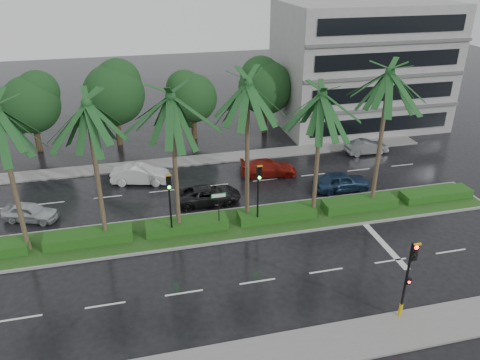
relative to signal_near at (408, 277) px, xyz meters
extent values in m
plane|color=black|center=(-6.00, 9.39, -2.50)|extent=(120.00, 120.00, 0.00)
cube|color=slate|center=(-6.00, -0.81, -2.44)|extent=(40.00, 2.40, 0.12)
cube|color=slate|center=(-6.00, 21.39, -2.44)|extent=(40.00, 2.00, 0.12)
cube|color=gray|center=(-6.00, 10.39, -2.43)|extent=(36.00, 4.00, 0.14)
cube|color=#194818|center=(-6.00, 10.39, -2.36)|extent=(35.60, 3.70, 0.02)
cube|color=#174F16|center=(-15.00, 10.39, -2.05)|extent=(5.20, 1.40, 0.60)
cube|color=#174F16|center=(-9.00, 10.39, -2.05)|extent=(5.20, 1.40, 0.60)
cube|color=#174F16|center=(-3.00, 10.39, -2.05)|extent=(5.20, 1.40, 0.60)
cube|color=#174F16|center=(3.00, 10.39, -2.05)|extent=(5.20, 1.40, 0.60)
cube|color=#174F16|center=(9.00, 10.39, -2.05)|extent=(5.20, 1.40, 0.60)
cube|color=silver|center=(-18.00, 4.39, -2.50)|extent=(2.00, 0.12, 0.01)
cube|color=silver|center=(-18.00, 16.39, -2.50)|extent=(2.00, 0.12, 0.01)
cube|color=silver|center=(-14.00, 4.39, -2.50)|extent=(2.00, 0.12, 0.01)
cube|color=silver|center=(-14.00, 16.39, -2.50)|extent=(2.00, 0.12, 0.01)
cube|color=silver|center=(-10.00, 4.39, -2.50)|extent=(2.00, 0.12, 0.01)
cube|color=silver|center=(-10.00, 16.39, -2.50)|extent=(2.00, 0.12, 0.01)
cube|color=silver|center=(-6.00, 4.39, -2.50)|extent=(2.00, 0.12, 0.01)
cube|color=silver|center=(-6.00, 16.39, -2.50)|extent=(2.00, 0.12, 0.01)
cube|color=silver|center=(-2.00, 4.39, -2.50)|extent=(2.00, 0.12, 0.01)
cube|color=silver|center=(-2.00, 16.39, -2.50)|extent=(2.00, 0.12, 0.01)
cube|color=silver|center=(2.00, 4.39, -2.50)|extent=(2.00, 0.12, 0.01)
cube|color=silver|center=(2.00, 16.39, -2.50)|extent=(2.00, 0.12, 0.01)
cube|color=silver|center=(6.00, 4.39, -2.50)|extent=(2.00, 0.12, 0.01)
cube|color=silver|center=(6.00, 16.39, -2.50)|extent=(2.00, 0.12, 0.01)
cube|color=silver|center=(10.00, 16.39, -2.50)|extent=(2.00, 0.12, 0.01)
cube|color=silver|center=(2.50, 6.39, -2.50)|extent=(0.40, 6.00, 0.01)
cylinder|color=#423226|center=(-18.50, 10.39, 2.01)|extent=(0.28, 0.28, 8.72)
cylinder|color=#423226|center=(-18.50, 10.39, -2.13)|extent=(0.40, 0.40, 0.44)
cylinder|color=#423226|center=(-14.00, 10.49, 1.97)|extent=(0.28, 0.28, 8.65)
cylinder|color=#423226|center=(-14.00, 10.49, -2.13)|extent=(0.40, 0.40, 0.44)
cylinder|color=#423226|center=(-9.50, 10.29, 2.04)|extent=(0.28, 0.28, 8.78)
cylinder|color=#423226|center=(-9.50, 10.29, -2.13)|extent=(0.40, 0.40, 0.44)
cylinder|color=#423226|center=(-5.00, 10.59, 2.24)|extent=(0.28, 0.28, 9.18)
cylinder|color=#423226|center=(-5.00, 10.59, -2.13)|extent=(0.40, 0.40, 0.44)
cylinder|color=#423226|center=(-0.50, 10.19, 1.82)|extent=(0.28, 0.28, 8.35)
cylinder|color=#423226|center=(-0.50, 10.19, -2.13)|extent=(0.40, 0.40, 0.44)
cylinder|color=#423226|center=(4.00, 10.49, 2.33)|extent=(0.28, 0.28, 9.36)
cylinder|color=#423226|center=(4.00, 10.49, -2.13)|extent=(0.40, 0.40, 0.44)
cylinder|color=black|center=(0.00, 0.09, -0.68)|extent=(0.12, 0.12, 3.40)
cube|color=black|center=(0.00, -0.09, 1.47)|extent=(0.30, 0.18, 0.90)
cube|color=gold|center=(0.00, -0.21, 1.95)|extent=(0.34, 0.12, 0.06)
cylinder|color=#FF0C05|center=(0.00, -0.19, 1.77)|extent=(0.18, 0.04, 0.18)
cylinder|color=black|center=(0.00, -0.19, 1.47)|extent=(0.18, 0.04, 0.18)
cylinder|color=black|center=(0.00, -0.19, 1.17)|extent=(0.18, 0.04, 0.18)
cylinder|color=gold|center=(0.00, 0.09, -2.03)|extent=(0.18, 0.18, 0.70)
cube|color=black|center=(0.00, -0.07, -0.18)|extent=(0.22, 0.16, 0.32)
cylinder|color=#FF0C05|center=(0.00, -0.16, -0.18)|extent=(0.12, 0.03, 0.12)
cylinder|color=black|center=(-10.00, 9.79, -0.65)|extent=(0.12, 0.12, 3.40)
cube|color=black|center=(-10.00, 9.61, 1.50)|extent=(0.30, 0.18, 0.90)
cube|color=gold|center=(-10.00, 9.49, 1.98)|extent=(0.34, 0.12, 0.06)
cylinder|color=black|center=(-10.00, 9.51, 1.80)|extent=(0.18, 0.04, 0.18)
cylinder|color=black|center=(-10.00, 9.51, 1.50)|extent=(0.18, 0.04, 0.18)
cylinder|color=#0CE519|center=(-10.00, 9.51, 1.20)|extent=(0.18, 0.04, 0.18)
cylinder|color=black|center=(-4.50, 9.79, -0.65)|extent=(0.12, 0.12, 3.40)
cube|color=black|center=(-4.50, 9.61, 1.50)|extent=(0.30, 0.18, 0.90)
cube|color=gold|center=(-4.50, 9.49, 1.98)|extent=(0.34, 0.12, 0.06)
cylinder|color=black|center=(-4.50, 9.51, 1.80)|extent=(0.18, 0.04, 0.18)
cylinder|color=black|center=(-4.50, 9.51, 1.50)|extent=(0.18, 0.04, 0.18)
cylinder|color=#0CE519|center=(-4.50, 9.51, 1.20)|extent=(0.18, 0.04, 0.18)
cylinder|color=black|center=(-7.00, 9.89, -1.05)|extent=(0.06, 0.06, 2.60)
cube|color=#0C5926|center=(-7.00, 9.86, 0.10)|extent=(0.95, 0.04, 0.30)
cube|color=white|center=(-7.00, 9.84, 0.10)|extent=(0.85, 0.01, 0.22)
cylinder|color=#332517|center=(-20.00, 26.89, -1.30)|extent=(0.52, 0.52, 2.41)
sphere|color=#143719|center=(-20.00, 26.89, 1.83)|extent=(4.95, 4.95, 4.95)
sphere|color=#143719|center=(-20.00, 27.19, 2.79)|extent=(3.71, 3.71, 3.71)
cylinder|color=#332517|center=(-13.00, 26.89, -1.18)|extent=(0.52, 0.52, 2.64)
sphere|color=#143719|center=(-13.00, 26.89, 2.25)|extent=(5.43, 5.43, 5.43)
sphere|color=#143719|center=(-13.00, 27.19, 3.30)|extent=(4.07, 4.07, 4.07)
cylinder|color=#332517|center=(-6.00, 26.89, -1.41)|extent=(0.52, 0.52, 2.19)
sphere|color=#143719|center=(-6.00, 26.89, 1.45)|extent=(4.52, 4.52, 4.52)
sphere|color=#143719|center=(-6.00, 27.19, 2.33)|extent=(3.39, 3.39, 3.39)
cylinder|color=#332517|center=(1.00, 26.89, -1.25)|extent=(0.52, 0.52, 2.51)
sphere|color=#143719|center=(1.00, 26.89, 2.01)|extent=(5.16, 5.16, 5.16)
sphere|color=#143719|center=(1.00, 27.19, 3.01)|extent=(3.87, 3.87, 3.87)
cylinder|color=#332517|center=(8.00, 26.89, -1.41)|extent=(0.52, 0.52, 2.20)
sphere|color=#143719|center=(8.00, 26.89, 1.45)|extent=(4.52, 4.52, 4.52)
sphere|color=#143719|center=(8.00, 27.19, 2.33)|extent=(3.39, 3.39, 3.39)
cube|color=gray|center=(11.00, 27.39, 3.50)|extent=(16.00, 10.00, 12.00)
imported|color=#B9BDC1|center=(-18.89, 14.20, -1.88)|extent=(2.69, 3.93, 1.24)
imported|color=silver|center=(-11.50, 18.19, -1.78)|extent=(2.51, 4.62, 1.44)
imported|color=black|center=(-7.00, 13.80, -1.86)|extent=(2.20, 4.65, 1.28)
imported|color=maroon|center=(-1.50, 17.19, -1.85)|extent=(2.35, 4.67, 1.30)
imported|color=#182C4A|center=(3.00, 13.39, -1.78)|extent=(1.79, 4.29, 1.45)
imported|color=#575A5C|center=(8.21, 19.45, -1.88)|extent=(1.35, 3.80, 1.25)
camera|label=1|loc=(-11.75, -15.19, 13.55)|focal=35.00mm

